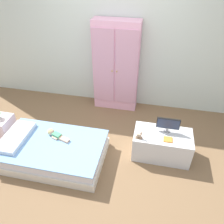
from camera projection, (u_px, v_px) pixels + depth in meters
name	position (u px, v px, depth m)	size (l,w,h in m)	color
ground_plane	(96.00, 155.00, 3.41)	(10.00, 10.00, 0.02)	brown
back_wall	(116.00, 35.00, 3.82)	(6.40, 0.05, 2.70)	silver
bed	(53.00, 151.00, 3.27)	(1.52, 0.93, 0.30)	silver
pillow	(16.00, 136.00, 3.25)	(0.32, 0.66, 0.06)	silver
doll	(54.00, 134.00, 3.29)	(0.38, 0.20, 0.10)	#4CA375
nightstand	(2.00, 127.00, 3.65)	(0.35, 0.35, 0.37)	silver
wardrobe	(116.00, 67.00, 3.98)	(0.81, 0.32, 1.66)	#EFADCC
tv_stand	(162.00, 145.00, 3.29)	(0.84, 0.46, 0.42)	silver
tv_monitor	(168.00, 124.00, 3.13)	(0.33, 0.10, 0.23)	#99999E
rocking_horse_toy	(140.00, 135.00, 3.07)	(0.10, 0.04, 0.12)	#8E6642
book_orange	(168.00, 139.00, 3.07)	(0.12, 0.11, 0.02)	orange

